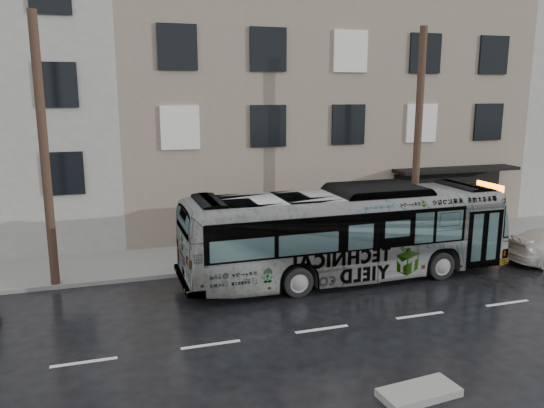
# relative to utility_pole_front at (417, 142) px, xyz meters

# --- Properties ---
(ground) EXTENTS (120.00, 120.00, 0.00)m
(ground) POSITION_rel_utility_pole_front_xyz_m (-6.50, -3.30, -4.65)
(ground) COLOR black
(ground) RESTS_ON ground
(sidewalk) EXTENTS (90.00, 3.60, 0.15)m
(sidewalk) POSITION_rel_utility_pole_front_xyz_m (-6.50, 1.60, -4.58)
(sidewalk) COLOR gray
(sidewalk) RESTS_ON ground
(building_taupe) EXTENTS (20.00, 12.00, 11.00)m
(building_taupe) POSITION_rel_utility_pole_front_xyz_m (-1.50, 9.40, 0.85)
(building_taupe) COLOR gray
(building_taupe) RESTS_ON ground
(utility_pole_front) EXTENTS (0.30, 0.30, 9.00)m
(utility_pole_front) POSITION_rel_utility_pole_front_xyz_m (0.00, 0.00, 0.00)
(utility_pole_front) COLOR #462F23
(utility_pole_front) RESTS_ON sidewalk
(utility_pole_rear) EXTENTS (0.30, 0.30, 9.00)m
(utility_pole_rear) POSITION_rel_utility_pole_front_xyz_m (-14.00, 0.00, 0.00)
(utility_pole_rear) COLOR #462F23
(utility_pole_rear) RESTS_ON sidewalk
(sign_post) EXTENTS (0.06, 0.06, 2.40)m
(sign_post) POSITION_rel_utility_pole_front_xyz_m (1.10, 0.00, -3.30)
(sign_post) COLOR slate
(sign_post) RESTS_ON sidewalk
(bus) EXTENTS (12.02, 2.92, 3.34)m
(bus) POSITION_rel_utility_pole_front_xyz_m (-4.01, -2.03, -2.98)
(bus) COLOR #B2B2B2
(bus) RESTS_ON ground
(slush_pile) EXTENTS (1.87, 0.97, 0.18)m
(slush_pile) POSITION_rel_utility_pole_front_xyz_m (-5.77, -9.60, -4.56)
(slush_pile) COLOR gray
(slush_pile) RESTS_ON ground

